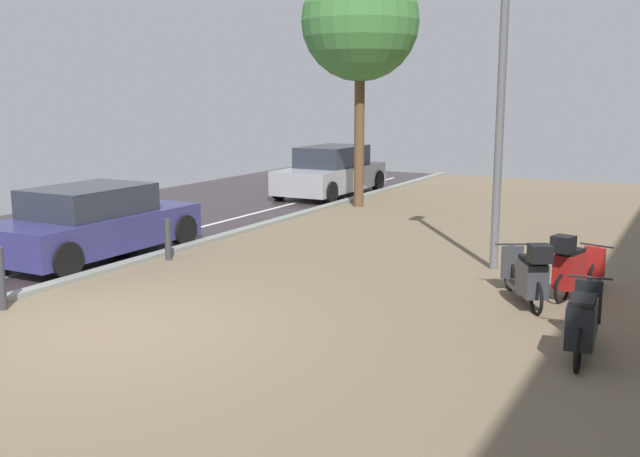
# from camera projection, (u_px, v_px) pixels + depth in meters

# --- Properties ---
(ground) EXTENTS (21.00, 40.00, 0.13)m
(ground) POSITION_uv_depth(u_px,v_px,m) (204.00, 351.00, 8.60)
(ground) COLOR #34292D
(scooter_near) EXTENTS (1.07, 1.59, 1.01)m
(scooter_near) POSITION_uv_depth(u_px,v_px,m) (528.00, 275.00, 10.30)
(scooter_near) COLOR black
(scooter_near) RESTS_ON ground
(scooter_far) EXTENTS (0.52, 1.77, 0.81)m
(scooter_far) POSITION_uv_depth(u_px,v_px,m) (583.00, 323.00, 8.26)
(scooter_far) COLOR black
(scooter_far) RESTS_ON ground
(scooter_extra) EXTENTS (0.74, 1.61, 1.02)m
(scooter_extra) POSITION_uv_depth(u_px,v_px,m) (574.00, 268.00, 10.70)
(scooter_extra) COLOR black
(scooter_extra) RESTS_ON ground
(parked_car_near) EXTENTS (1.94, 4.08, 1.32)m
(parked_car_near) POSITION_uv_depth(u_px,v_px,m) (93.00, 223.00, 13.48)
(parked_car_near) COLOR navy
(parked_car_near) RESTS_ON ground
(parked_car_far) EXTENTS (1.86, 4.31, 1.47)m
(parked_car_far) POSITION_uv_depth(u_px,v_px,m) (331.00, 172.00, 21.88)
(parked_car_far) COLOR #9FA3A9
(parked_car_far) RESTS_ON ground
(lamp_post) EXTENTS (0.20, 0.52, 5.75)m
(lamp_post) POSITION_uv_depth(u_px,v_px,m) (502.00, 81.00, 12.01)
(lamp_post) COLOR slate
(lamp_post) RESTS_ON ground
(street_tree) EXTENTS (3.08, 3.08, 6.40)m
(street_tree) POSITION_uv_depth(u_px,v_px,m) (360.00, 22.00, 18.79)
(street_tree) COLOR brown
(street_tree) RESTS_ON ground
(bollard_near) EXTENTS (0.12, 0.12, 0.89)m
(bollard_near) POSITION_uv_depth(u_px,v_px,m) (1.00, 279.00, 10.10)
(bollard_near) COLOR #38383D
(bollard_near) RESTS_ON ground
(bollard_far) EXTENTS (0.12, 0.12, 0.76)m
(bollard_far) POSITION_uv_depth(u_px,v_px,m) (168.00, 239.00, 13.20)
(bollard_far) COLOR #38383D
(bollard_far) RESTS_ON ground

